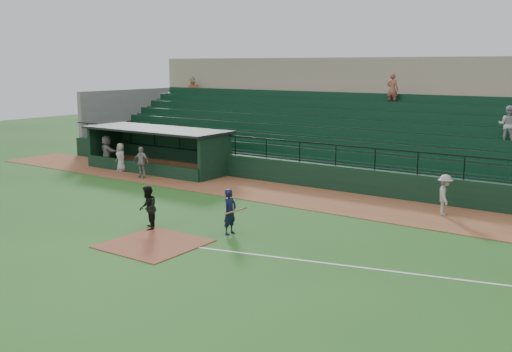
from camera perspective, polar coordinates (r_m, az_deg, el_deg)
The scene contains 12 objects.
ground at distance 20.78m, azimuth -7.98°, elevation -5.92°, with size 90.00×90.00×0.00m, color #23561C.
warning_track at distance 26.97m, azimuth 3.66°, elevation -1.91°, with size 40.00×4.00×0.03m, color brown.
home_plate_dirt at distance 20.09m, azimuth -9.94°, elevation -6.53°, with size 3.00×3.00×0.03m, color brown.
foul_line at distance 17.70m, azimuth 14.48°, elevation -9.16°, with size 18.00×0.09×0.01m, color white.
stadium_structure at distance 34.02m, azimuth 11.18°, elevation 4.47°, with size 38.00×13.08×6.40m.
dugout at distance 33.87m, azimuth -9.13°, elevation 2.86°, with size 8.90×3.20×2.42m.
batter_at_plate at distance 20.75m, azimuth -2.56°, elevation -3.51°, with size 0.99×0.67×1.63m.
umpire at distance 21.64m, azimuth -10.52°, elevation -3.08°, with size 0.80×0.62×1.64m, color black.
runner at distance 24.39m, azimuth 17.94°, elevation -1.78°, with size 1.06×0.61×1.64m, color #9F9995.
dugout_player_a at distance 31.49m, azimuth -11.14°, elevation 1.33°, with size 0.98×0.41×1.67m, color gray.
dugout_player_b at distance 33.64m, azimuth -13.05°, elevation 1.80°, with size 0.78×0.51×1.60m, color #A8A39D.
dugout_player_c at distance 35.24m, azimuth -14.34°, elevation 2.35°, with size 1.73×0.55×1.87m, color gray.
Camera 1 is at (13.66, -14.48, 5.95)m, focal length 40.99 mm.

